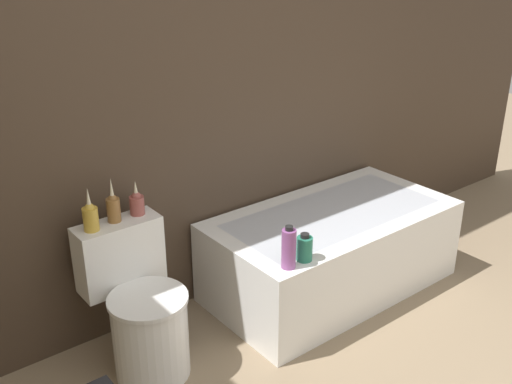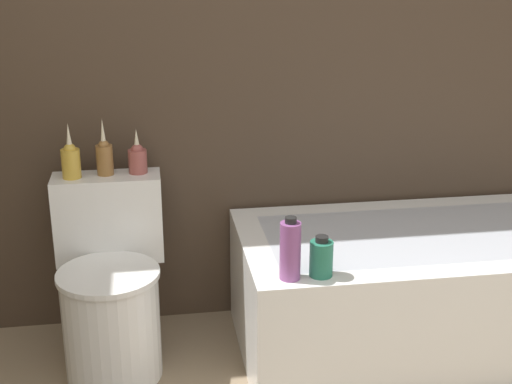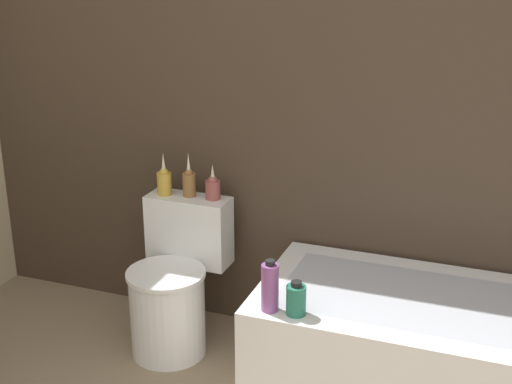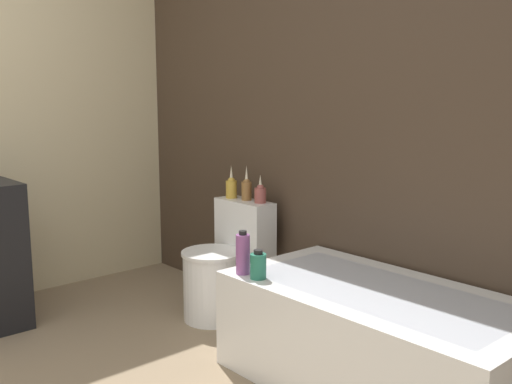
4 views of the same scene
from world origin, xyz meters
name	(u,v)px [view 1 (image 1 of 4)]	position (x,y,z in m)	size (l,w,h in m)	color
wall_back_tiled	(167,75)	(0.00, 2.18, 1.30)	(6.40, 0.06, 2.60)	#423326
bathtub	(331,250)	(0.78, 1.75, 0.25)	(1.43, 0.75, 0.49)	white
toilet	(141,311)	(-0.42, 1.81, 0.31)	(0.41, 0.52, 0.70)	white
vase_gold	(90,216)	(-0.54, 1.98, 0.77)	(0.07, 0.07, 0.21)	gold
vase_silver	(113,207)	(-0.42, 2.00, 0.77)	(0.06, 0.06, 0.22)	olive
vase_bronze	(137,203)	(-0.30, 2.01, 0.76)	(0.07, 0.07, 0.17)	#994C47
shampoo_bottle_tall	(289,248)	(0.18, 1.46, 0.59)	(0.07, 0.07, 0.22)	#8C4C8C
shampoo_bottle_short	(304,248)	(0.29, 1.46, 0.55)	(0.08, 0.08, 0.14)	#267259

